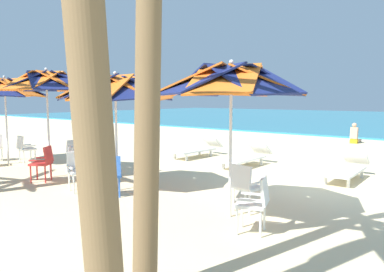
% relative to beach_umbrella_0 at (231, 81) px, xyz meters
% --- Properties ---
extents(ground_plane, '(80.00, 80.00, 0.00)m').
position_rel_beach_umbrella_0_xyz_m(ground_plane, '(0.42, 3.34, -2.31)').
color(ground_plane, beige).
extents(beach_umbrella_0, '(2.62, 2.62, 2.67)m').
position_rel_beach_umbrella_0_xyz_m(beach_umbrella_0, '(0.00, 0.00, 0.00)').
color(beach_umbrella_0, silver).
rests_on(beach_umbrella_0, ground).
extents(plastic_chair_0, '(0.58, 0.56, 0.87)m').
position_rel_beach_umbrella_0_xyz_m(plastic_chair_0, '(0.72, -0.41, -1.82)').
color(plastic_chair_0, white).
rests_on(plastic_chair_0, ground).
extents(plastic_chair_1, '(0.49, 0.51, 0.87)m').
position_rel_beach_umbrella_0_xyz_m(plastic_chair_1, '(0.06, 0.40, -1.82)').
color(plastic_chair_1, white).
rests_on(plastic_chair_1, ground).
extents(beach_umbrella_1, '(2.51, 2.51, 2.61)m').
position_rel_beach_umbrella_0_xyz_m(beach_umbrella_1, '(-2.95, 0.02, -0.08)').
color(beach_umbrella_1, silver).
rests_on(beach_umbrella_1, ground).
extents(plastic_chair_2, '(0.60, 0.61, 0.87)m').
position_rel_beach_umbrella_0_xyz_m(plastic_chair_2, '(-3.85, 0.21, -1.82)').
color(plastic_chair_2, white).
rests_on(plastic_chair_2, ground).
extents(plastic_chair_3, '(0.63, 0.63, 0.87)m').
position_rel_beach_umbrella_0_xyz_m(plastic_chair_3, '(-2.64, -0.42, -1.82)').
color(plastic_chair_3, blue).
rests_on(plastic_chair_3, ground).
extents(plastic_chair_4, '(0.58, 0.56, 0.87)m').
position_rel_beach_umbrella_0_xyz_m(plastic_chair_4, '(-3.59, -0.53, -1.82)').
color(plastic_chair_4, white).
rests_on(plastic_chair_4, ground).
extents(beach_umbrella_2, '(2.37, 2.37, 2.79)m').
position_rel_beach_umbrella_0_xyz_m(beach_umbrella_2, '(-5.39, -0.15, 0.12)').
color(beach_umbrella_2, silver).
rests_on(beach_umbrella_2, ground).
extents(plastic_chair_5, '(0.63, 0.62, 0.87)m').
position_rel_beach_umbrella_0_xyz_m(plastic_chair_5, '(-5.05, -0.52, -1.82)').
color(plastic_chair_5, red).
rests_on(plastic_chair_5, ground).
extents(plastic_chair_6, '(0.55, 0.52, 0.87)m').
position_rel_beach_umbrella_0_xyz_m(plastic_chair_6, '(-5.59, 0.78, -1.82)').
color(plastic_chair_6, white).
rests_on(plastic_chair_6, ground).
extents(plastic_chair_7, '(0.58, 0.60, 0.87)m').
position_rel_beach_umbrella_0_xyz_m(plastic_chair_7, '(-4.50, 0.02, -1.82)').
color(plastic_chair_7, white).
rests_on(plastic_chair_7, ground).
extents(beach_umbrella_3, '(2.44, 2.44, 2.70)m').
position_rel_beach_umbrella_0_xyz_m(beach_umbrella_3, '(-8.17, 0.11, 0.00)').
color(beach_umbrella_3, silver).
rests_on(beach_umbrella_3, ground).
extents(plastic_chair_10, '(0.49, 0.52, 0.87)m').
position_rel_beach_umbrella_0_xyz_m(plastic_chair_10, '(-7.87, 0.49, -1.82)').
color(plastic_chair_10, white).
rests_on(plastic_chair_10, ground).
extents(sun_lounger_1, '(0.68, 2.16, 0.62)m').
position_rel_beach_umbrella_0_xyz_m(sun_lounger_1, '(0.70, 4.29, -2.03)').
color(sun_lounger_1, white).
rests_on(sun_lounger_1, ground).
extents(sun_lounger_2, '(0.65, 2.15, 0.62)m').
position_rel_beach_umbrella_0_xyz_m(sun_lounger_2, '(-2.19, 4.35, -2.03)').
color(sun_lounger_2, white).
rests_on(sun_lounger_2, ground).
extents(sun_lounger_3, '(0.72, 2.17, 0.62)m').
position_rel_beach_umbrella_0_xyz_m(sun_lounger_3, '(-4.41, 4.80, -2.03)').
color(sun_lounger_3, white).
rests_on(sun_lounger_3, ground).
extents(beachgoer_seated, '(0.30, 0.93, 0.92)m').
position_rel_beach_umbrella_0_xyz_m(beachgoer_seated, '(-1.25, 12.31, -2.02)').
color(beachgoer_seated, yellow).
rests_on(beachgoer_seated, ground).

